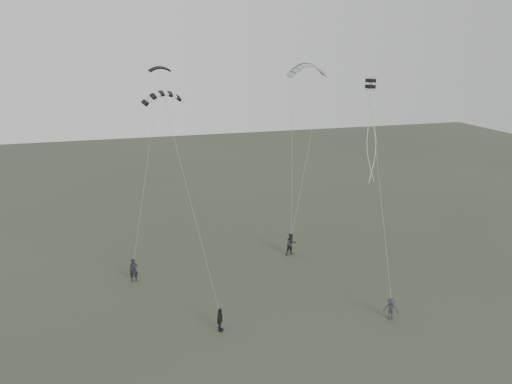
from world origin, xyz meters
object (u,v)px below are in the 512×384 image
object	(u,v)px
flyer_far	(391,309)
flyer_right	(291,244)
kite_striped	(164,93)
flyer_center	(220,320)
kite_pale_large	(308,65)
kite_box	(371,84)
flyer_left	(134,270)
kite_dark_small	(160,68)

from	to	relation	value
flyer_far	flyer_right	bearing A→B (deg)	133.36
flyer_far	kite_striped	world-z (taller)	kite_striped
flyer_right	kite_striped	distance (m)	18.03
flyer_center	flyer_far	bearing A→B (deg)	-69.33
flyer_far	kite_pale_large	size ratio (longest dim) A/B	0.42
flyer_far	kite_box	xyz separation A→B (m)	(1.88, 8.07, 14.09)
kite_striped	kite_box	xyz separation A→B (m)	(15.38, 0.89, 0.24)
kite_pale_large	kite_box	distance (m)	9.47
flyer_left	flyer_far	distance (m)	19.28
flyer_far	kite_dark_small	distance (m)	24.88
flyer_right	flyer_center	distance (m)	13.23
kite_striped	kite_pale_large	bearing A→B (deg)	28.23
kite_dark_small	flyer_center	bearing A→B (deg)	-90.75
flyer_right	flyer_center	size ratio (longest dim) A/B	1.24
flyer_center	kite_striped	size ratio (longest dim) A/B	0.58
flyer_left	kite_dark_small	size ratio (longest dim) A/B	1.08
kite_pale_large	kite_striped	xyz separation A→B (m)	(-14.13, -10.22, -1.21)
flyer_right	kite_dark_small	distance (m)	18.34
flyer_right	kite_dark_small	xyz separation A→B (m)	(-10.20, 3.03, 14.93)
flyer_center	flyer_far	size ratio (longest dim) A/B	1.03
kite_dark_small	flyer_left	bearing A→B (deg)	-134.32
flyer_left	flyer_center	size ratio (longest dim) A/B	1.16
kite_pale_large	kite_striped	world-z (taller)	kite_pale_large
flyer_center	kite_striped	xyz separation A→B (m)	(-2.26, 5.39, 13.83)
flyer_far	kite_dark_small	size ratio (longest dim) A/B	0.91
kite_pale_large	kite_box	size ratio (longest dim) A/B	5.44
flyer_center	kite_dark_small	size ratio (longest dim) A/B	0.93
kite_box	flyer_far	bearing A→B (deg)	-112.11
flyer_right	kite_box	bearing A→B (deg)	-50.60
kite_pale_large	kite_striped	distance (m)	17.48
kite_pale_large	flyer_far	bearing A→B (deg)	-97.04
flyer_far	kite_pale_large	world-z (taller)	kite_pale_large
kite_pale_large	flyer_center	bearing A→B (deg)	-132.22
kite_dark_small	kite_striped	xyz separation A→B (m)	(-0.60, -7.75, -1.29)
kite_pale_large	kite_box	world-z (taller)	kite_pale_large
kite_dark_small	flyer_far	bearing A→B (deg)	-57.13
flyer_right	kite_pale_large	size ratio (longest dim) A/B	0.53
kite_pale_large	kite_striped	bearing A→B (deg)	-149.09
flyer_far	kite_box	bearing A→B (deg)	107.47
flyer_right	kite_pale_large	xyz separation A→B (m)	(3.33, 5.51, 14.85)
flyer_center	kite_dark_small	world-z (taller)	kite_dark_small
flyer_left	kite_box	bearing A→B (deg)	-7.93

